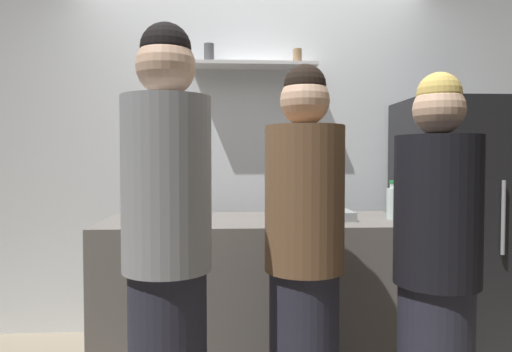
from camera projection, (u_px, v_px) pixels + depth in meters
back_wall_assembly at (253, 153)px, 3.39m from camera, size 4.80×0.32×2.60m
refrigerator at (449, 223)px, 3.08m from camera, size 0.62×0.67×1.65m
counter at (256, 297)px, 2.66m from camera, size 1.74×0.72×0.91m
baking_pan at (323, 215)px, 2.63m from camera, size 0.34×0.24×0.05m
utensil_holder at (174, 210)px, 2.60m from camera, size 0.10×0.10×0.22m
wine_bottle_pale_glass at (142, 198)px, 2.74m from camera, size 0.08×0.08×0.30m
wine_bottle_green_glass at (331, 194)px, 2.89m from camera, size 0.07×0.07×0.33m
water_bottle_plastic at (393, 202)px, 2.65m from camera, size 0.08×0.08×0.22m
person_grey_hoodie at (167, 257)px, 1.75m from camera, size 0.34×0.34×1.77m
person_brown_jacket at (304, 261)px, 1.96m from camera, size 0.34×0.34×1.66m
person_blonde at (436, 276)px, 1.84m from camera, size 0.34×0.34×1.61m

